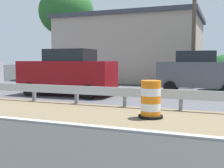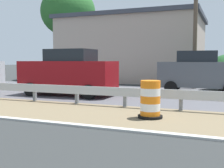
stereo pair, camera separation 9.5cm
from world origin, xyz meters
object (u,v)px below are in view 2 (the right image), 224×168
car_trailing_far_lane (68,73)px  utility_pole_near (195,18)px  traffic_barrel_close (150,101)px  car_trailing_near_lane (200,72)px

car_trailing_far_lane → utility_pole_near: size_ratio=0.58×
traffic_barrel_close → car_trailing_near_lane: car_trailing_near_lane is taller
traffic_barrel_close → car_trailing_near_lane: (7.33, -0.78, 0.58)m
car_trailing_near_lane → car_trailing_far_lane: car_trailing_far_lane is taller
traffic_barrel_close → utility_pole_near: (9.46, -0.25, 3.67)m
traffic_barrel_close → utility_pole_near: size_ratio=0.14×
car_trailing_near_lane → car_trailing_far_lane: size_ratio=0.93×
utility_pole_near → traffic_barrel_close: bearing=178.5°
car_trailing_near_lane → utility_pole_near: utility_pole_near is taller
car_trailing_near_lane → utility_pole_near: bearing=102.2°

